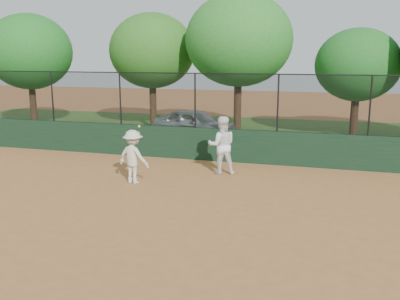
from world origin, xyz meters
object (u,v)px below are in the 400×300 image
(player_second, at_px, (222,145))
(tree_0, at_px, (29,52))
(player_main, at_px, (133,157))
(tree_1, at_px, (152,51))
(parked_car, at_px, (194,124))
(tree_3, at_px, (358,65))
(tree_2, at_px, (239,40))

(player_second, relative_size, tree_0, 0.32)
(player_main, xyz_separation_m, tree_1, (-3.39, 9.88, 3.22))
(player_main, xyz_separation_m, tree_0, (-9.56, 8.22, 3.18))
(parked_car, relative_size, tree_3, 0.80)
(tree_1, height_order, tree_3, tree_1)
(parked_car, distance_m, player_second, 6.47)
(parked_car, height_order, player_second, player_second)
(player_second, height_order, tree_0, tree_0)
(tree_2, xyz_separation_m, tree_3, (5.33, 0.49, -1.12))
(tree_0, bearing_deg, parked_car, -3.16)
(parked_car, bearing_deg, tree_2, -38.61)
(parked_car, bearing_deg, player_second, -137.23)
(tree_1, bearing_deg, player_second, -54.76)
(tree_0, relative_size, tree_3, 1.18)
(parked_car, height_order, tree_2, tree_2)
(tree_2, relative_size, tree_3, 1.33)
(tree_1, xyz_separation_m, tree_2, (4.74, -0.97, 0.47))
(player_main, height_order, tree_2, tree_2)
(parked_car, distance_m, player_main, 7.73)
(tree_1, bearing_deg, tree_3, -2.73)
(tree_0, bearing_deg, player_main, -40.69)
(player_second, distance_m, tree_3, 9.07)
(player_main, distance_m, tree_0, 13.00)
(player_second, bearing_deg, tree_3, -138.27)
(tree_1, bearing_deg, player_main, -71.09)
(tree_0, distance_m, tree_3, 16.30)
(player_second, distance_m, tree_2, 7.96)
(player_second, bearing_deg, parked_car, -83.00)
(tree_2, bearing_deg, tree_0, -176.34)
(player_main, height_order, tree_0, tree_0)
(tree_1, xyz_separation_m, tree_3, (10.07, -0.48, -0.65))
(parked_car, bearing_deg, tree_0, 104.59)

